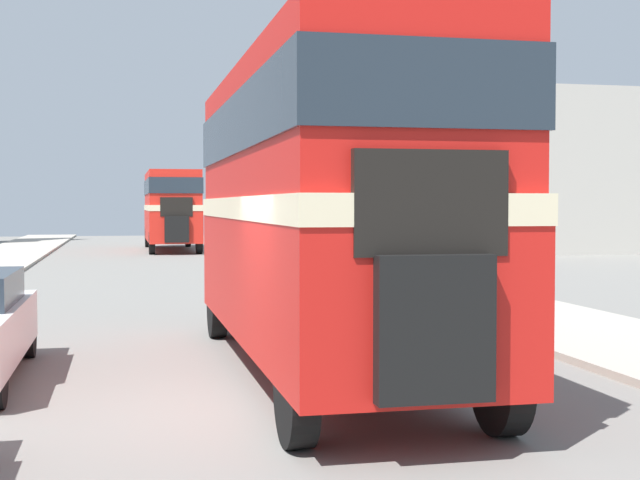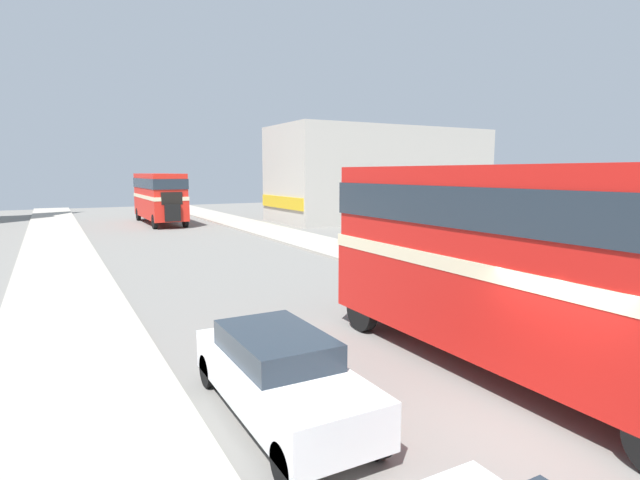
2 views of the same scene
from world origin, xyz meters
name	(u,v)px [view 2 (image 2 of 2)]	position (x,y,z in m)	size (l,w,h in m)	color
ground_plane	(549,428)	(0.00, 0.00, 0.00)	(120.00, 120.00, 0.00)	slate
double_decker_bus	(506,251)	(1.20, 2.08, 2.57)	(2.47, 9.57, 4.32)	red
bus_distant	(159,194)	(0.96, 37.08, 2.44)	(2.57, 9.64, 4.09)	red
car_parked_mid	(279,374)	(-3.73, 2.52, 0.76)	(1.67, 4.52, 1.47)	white
pedestrian_walking	(386,241)	(6.31, 13.21, 1.11)	(0.36, 0.36, 1.76)	#282833
shop_building_block	(381,174)	(19.47, 32.20, 4.02)	(19.62, 8.25, 8.04)	#B2ADA3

